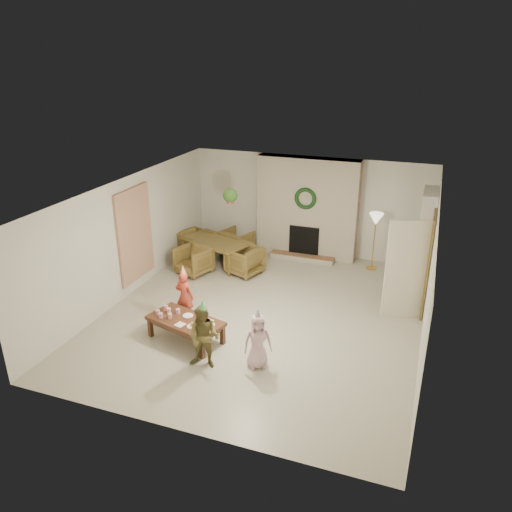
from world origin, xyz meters
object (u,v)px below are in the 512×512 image
at_px(dining_chair_right, 244,261).
at_px(child_plaid, 204,337).
at_px(child_pink, 258,341).
at_px(dining_chair_near, 194,260).
at_px(dining_table, 216,252).
at_px(dining_chair_left, 195,244).
at_px(dining_chair_far, 236,243).
at_px(child_red, 185,297).
at_px(coffee_table_top, 185,321).

distance_m(dining_chair_right, child_plaid, 3.75).
bearing_deg(child_pink, dining_chair_near, 100.57).
distance_m(dining_table, child_pink, 4.42).
xyz_separation_m(dining_chair_right, child_plaid, (0.72, -3.68, 0.22)).
bearing_deg(dining_chair_left, dining_chair_near, -135.00).
xyz_separation_m(dining_chair_near, dining_chair_far, (0.51, 1.40, 0.00)).
xyz_separation_m(dining_chair_near, child_red, (0.84, -2.05, 0.18)).
distance_m(dining_chair_far, dining_chair_right, 1.19).
bearing_deg(child_red, dining_chair_near, -65.58).
height_order(dining_table, child_red, child_red).
relative_size(child_plaid, child_pink, 1.16).
bearing_deg(child_pink, child_plaid, 169.00).
bearing_deg(dining_chair_right, child_pink, 44.57).
xyz_separation_m(child_red, child_plaid, (1.01, -1.25, 0.04)).
bearing_deg(dining_chair_far, dining_table, 90.00).
distance_m(dining_chair_right, child_pink, 3.72).
bearing_deg(dining_chair_near, coffee_table_top, -46.15).
xyz_separation_m(dining_chair_left, child_red, (1.28, -3.00, 0.18)).
xyz_separation_m(dining_chair_right, child_red, (-0.29, -2.42, 0.18)).
height_order(dining_chair_far, coffee_table_top, dining_chair_far).
bearing_deg(child_red, dining_chair_far, -82.45).
height_order(dining_table, dining_chair_near, dining_chair_near).
distance_m(dining_chair_near, dining_chair_far, 1.49).
xyz_separation_m(dining_chair_right, coffee_table_top, (0.05, -3.06, 0.06)).
xyz_separation_m(dining_chair_left, child_plaid, (2.29, -4.25, 0.22)).
bearing_deg(coffee_table_top, dining_chair_left, 129.37).
distance_m(dining_chair_near, child_red, 2.22).
height_order(dining_chair_left, dining_chair_right, same).
bearing_deg(child_red, dining_chair_right, -94.70).
distance_m(dining_chair_far, dining_chair_left, 1.05).
relative_size(dining_table, dining_chair_far, 2.34).
distance_m(coffee_table_top, child_red, 0.73).
bearing_deg(child_plaid, child_pink, 14.88).
bearing_deg(child_red, child_pink, 154.51).
bearing_deg(coffee_table_top, dining_chair_right, 106.25).
bearing_deg(coffee_table_top, child_pink, 3.15).
xyz_separation_m(coffee_table_top, child_pink, (1.49, -0.32, 0.09)).
relative_size(dining_chair_far, child_plaid, 0.65).
height_order(dining_table, dining_chair_right, dining_chair_right).
distance_m(dining_chair_near, child_pink, 4.02).
distance_m(coffee_table_top, child_plaid, 0.93).
distance_m(dining_chair_left, dining_chair_right, 1.67).
xyz_separation_m(child_plaid, child_pink, (0.82, 0.30, -0.07)).
relative_size(dining_table, dining_chair_left, 2.34).
bearing_deg(dining_chair_near, child_red, -47.58).
xyz_separation_m(dining_chair_near, child_plaid, (1.85, -3.30, 0.22)).
bearing_deg(dining_chair_left, child_pink, -121.72).
distance_m(dining_table, dining_chair_near, 0.74).
xyz_separation_m(dining_chair_far, dining_chair_left, (-0.95, -0.44, 0.00)).
bearing_deg(dining_table, dining_chair_far, 90.00).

